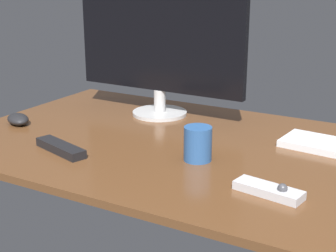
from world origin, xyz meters
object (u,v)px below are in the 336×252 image
monitor (159,50)px  media_remote (269,190)px  computer_mouse (18,119)px  coffee_mug (198,144)px  tv_remote (61,148)px

monitor → media_remote: (54.07, -43.83, -21.32)cm
computer_mouse → media_remote: same height
computer_mouse → coffee_mug: (64.87, -0.09, 2.84)cm
tv_remote → coffee_mug: 37.98cm
monitor → computer_mouse: monitor is taller
monitor → computer_mouse: size_ratio=6.08×
monitor → computer_mouse: 51.50cm
computer_mouse → media_remote: (88.22, -11.30, -0.65)cm
monitor → tv_remote: monitor is taller
computer_mouse → tv_remote: computer_mouse is taller
monitor → coffee_mug: size_ratio=6.75×
tv_remote → media_remote: bearing=18.6°
monitor → media_remote: 72.80cm
monitor → coffee_mug: 48.22cm
tv_remote → coffee_mug: coffee_mug is taller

